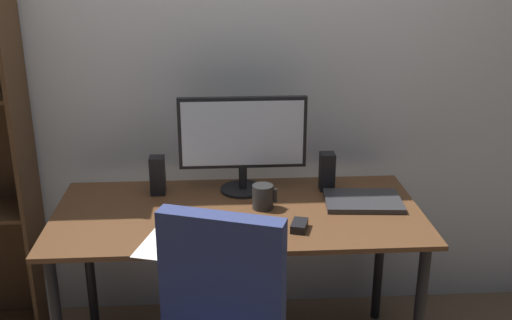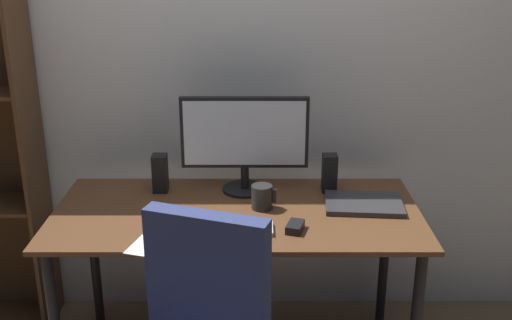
# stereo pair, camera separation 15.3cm
# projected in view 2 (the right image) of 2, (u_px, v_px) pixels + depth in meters

# --- Properties ---
(back_wall) EXTENTS (6.40, 0.10, 2.60)m
(back_wall) POSITION_uv_depth(u_px,v_px,m) (241.00, 53.00, 2.83)
(back_wall) COLOR silver
(back_wall) RESTS_ON ground
(desk) EXTENTS (1.51, 0.72, 0.74)m
(desk) POSITION_uv_depth(u_px,v_px,m) (239.00, 229.00, 2.55)
(desk) COLOR #56351E
(desk) RESTS_ON ground
(monitor) EXTENTS (0.55, 0.20, 0.43)m
(monitor) POSITION_uv_depth(u_px,v_px,m) (247.00, 138.00, 2.65)
(monitor) COLOR black
(monitor) RESTS_ON desk
(keyboard) EXTENTS (0.29, 0.11, 0.02)m
(keyboard) POSITION_uv_depth(u_px,v_px,m) (237.00, 229.00, 2.34)
(keyboard) COLOR #B7BABC
(keyboard) RESTS_ON desk
(mouse) EXTENTS (0.08, 0.11, 0.03)m
(mouse) POSITION_uv_depth(u_px,v_px,m) (297.00, 227.00, 2.34)
(mouse) COLOR black
(mouse) RESTS_ON desk
(coffee_mug) EXTENTS (0.10, 0.09, 0.10)m
(coffee_mug) POSITION_uv_depth(u_px,v_px,m) (264.00, 197.00, 2.53)
(coffee_mug) COLOR black
(coffee_mug) RESTS_ON desk
(laptop) EXTENTS (0.34, 0.25, 0.02)m
(laptop) POSITION_uv_depth(u_px,v_px,m) (366.00, 204.00, 2.56)
(laptop) COLOR #2D2D30
(laptop) RESTS_ON desk
(speaker_left) EXTENTS (0.06, 0.07, 0.17)m
(speaker_left) POSITION_uv_depth(u_px,v_px,m) (162.00, 173.00, 2.69)
(speaker_left) COLOR black
(speaker_left) RESTS_ON desk
(speaker_right) EXTENTS (0.06, 0.07, 0.17)m
(speaker_right) POSITION_uv_depth(u_px,v_px,m) (332.00, 173.00, 2.69)
(speaker_right) COLOR black
(speaker_right) RESTS_ON desk
(paper_sheet) EXTENTS (0.29, 0.34, 0.00)m
(paper_sheet) POSITION_uv_depth(u_px,v_px,m) (169.00, 239.00, 2.28)
(paper_sheet) COLOR white
(paper_sheet) RESTS_ON desk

